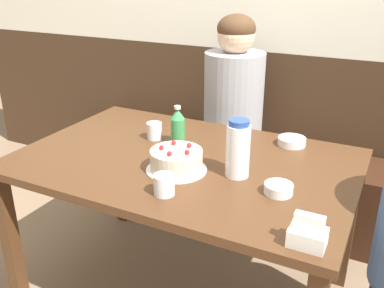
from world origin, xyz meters
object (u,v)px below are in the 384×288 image
object	(u,v)px
napkin_holder	(308,234)
bowl_soup_white	(292,141)
bowl_rice_small	(279,189)
soju_bottle	(178,126)
glass_tumbler_short	(164,185)
birthday_cake	(176,161)
person_pale_blue_shirt	(233,128)
glass_water_tall	(154,131)
bench_seat	(246,181)
water_pitcher	(238,149)

from	to	relation	value
napkin_holder	bowl_soup_white	bearing A→B (deg)	107.86
bowl_soup_white	bowl_rice_small	bearing A→B (deg)	-81.00
soju_bottle	glass_tumbler_short	xyz separation A→B (m)	(0.19, -0.45, -0.05)
birthday_cake	person_pale_blue_shirt	world-z (taller)	person_pale_blue_shirt
soju_bottle	glass_tumbler_short	bearing A→B (deg)	-67.31
bowl_rice_small	glass_water_tall	world-z (taller)	glass_water_tall
bench_seat	bowl_rice_small	world-z (taller)	bowl_rice_small
soju_bottle	person_pale_blue_shirt	bearing A→B (deg)	85.95
birthday_cake	soju_bottle	world-z (taller)	soju_bottle
soju_bottle	bowl_soup_white	size ratio (longest dim) A/B	1.43
water_pitcher	bowl_rice_small	distance (m)	0.22
bowl_rice_small	glass_tumbler_short	bearing A→B (deg)	-152.46
glass_tumbler_short	birthday_cake	bearing A→B (deg)	105.95
napkin_holder	bowl_soup_white	size ratio (longest dim) A/B	0.86
water_pitcher	glass_tumbler_short	xyz separation A→B (m)	(-0.18, -0.26, -0.07)
birthday_cake	person_pale_blue_shirt	size ratio (longest dim) A/B	0.20
bench_seat	bowl_soup_white	world-z (taller)	bowl_soup_white
napkin_holder	bowl_rice_small	size ratio (longest dim) A/B	1.04
soju_bottle	bowl_soup_white	xyz separation A→B (m)	(0.48, 0.22, -0.07)
birthday_cake	napkin_holder	distance (m)	0.65
bowl_soup_white	glass_tumbler_short	bearing A→B (deg)	-113.73
bench_seat	soju_bottle	distance (m)	0.91
napkin_holder	birthday_cake	bearing A→B (deg)	155.41
glass_water_tall	birthday_cake	bearing A→B (deg)	-44.46
birthday_cake	water_pitcher	size ratio (longest dim) A/B	1.06
glass_water_tall	person_pale_blue_shirt	bearing A→B (deg)	74.06
birthday_cake	glass_water_tall	xyz separation A→B (m)	(-0.26, 0.25, -0.00)
bench_seat	person_pale_blue_shirt	distance (m)	0.40
birthday_cake	bowl_rice_small	bearing A→B (deg)	-0.07
soju_bottle	person_pale_blue_shirt	distance (m)	0.63
napkin_holder	bowl_rice_small	distance (m)	0.32
bowl_soup_white	glass_water_tall	distance (m)	0.65
person_pale_blue_shirt	glass_water_tall	bearing A→B (deg)	-15.94
birthday_cake	water_pitcher	distance (m)	0.26
glass_tumbler_short	water_pitcher	bearing A→B (deg)	55.31
water_pitcher	glass_tumbler_short	size ratio (longest dim) A/B	3.01
water_pitcher	glass_tumbler_short	distance (m)	0.33
water_pitcher	napkin_holder	xyz separation A→B (m)	(0.35, -0.34, -0.08)
glass_water_tall	soju_bottle	bearing A→B (deg)	0.06
bench_seat	birthday_cake	bearing A→B (deg)	-88.50
birthday_cake	soju_bottle	bearing A→B (deg)	117.39
napkin_holder	bowl_soup_white	world-z (taller)	napkin_holder
birthday_cake	napkin_holder	bearing A→B (deg)	-24.59
birthday_cake	bowl_soup_white	size ratio (longest dim) A/B	1.93
glass_water_tall	bench_seat	bearing A→B (deg)	71.30
water_pitcher	bowl_soup_white	world-z (taller)	water_pitcher
napkin_holder	bowl_rice_small	world-z (taller)	napkin_holder
person_pale_blue_shirt	bench_seat	bearing A→B (deg)	146.85
water_pitcher	napkin_holder	bearing A→B (deg)	-43.72
birthday_cake	bowl_rice_small	distance (m)	0.42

